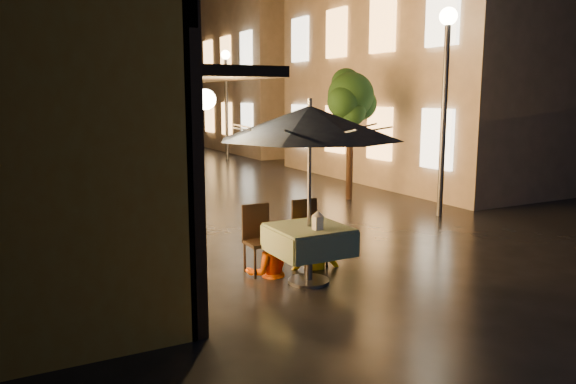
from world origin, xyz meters
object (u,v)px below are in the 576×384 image
streetlamp_near (446,74)px  patio_umbrella (310,123)px  person_yellow (315,220)px  cafe_table (309,240)px  table_lantern (318,219)px  person_orange (268,228)px  bicycle_0 (151,215)px

streetlamp_near → patio_umbrella: (-4.57, -2.44, -0.77)m
patio_umbrella → person_yellow: size_ratio=1.72×
streetlamp_near → cafe_table: streetlamp_near is taller
streetlamp_near → table_lantern: bearing=-149.8°
person_orange → streetlamp_near: bearing=-149.1°
streetlamp_near → person_yellow: bearing=-155.6°
streetlamp_near → patio_umbrella: streetlamp_near is taller
person_orange → cafe_table: bearing=130.8°
person_orange → bicycle_0: 3.01m
table_lantern → bicycle_0: size_ratio=0.16×
table_lantern → person_yellow: 0.91m
cafe_table → person_yellow: person_yellow is taller
table_lantern → cafe_table: bearing=90.0°
patio_umbrella → bicycle_0: size_ratio=1.56×
cafe_table → patio_umbrella: bearing=159.4°
person_orange → person_yellow: size_ratio=0.95×
person_orange → bicycle_0: person_orange is taller
streetlamp_near → bicycle_0: streetlamp_near is taller
person_yellow → bicycle_0: (-1.67, 2.86, -0.30)m
cafe_table → table_lantern: (-0.00, -0.22, 0.33)m
patio_umbrella → person_orange: bearing=120.8°
streetlamp_near → table_lantern: size_ratio=16.92×
person_yellow → streetlamp_near: bearing=-142.0°
streetlamp_near → person_yellow: size_ratio=2.96×
patio_umbrella → person_yellow: 1.59m
cafe_table → person_orange: 0.66m
patio_umbrella → person_yellow: bearing=53.0°
streetlamp_near → cafe_table: bearing=-151.9°
table_lantern → person_yellow: person_yellow is taller
cafe_table → patio_umbrella: (-0.00, 0.00, 1.56)m
person_orange → person_yellow: 0.75m
table_lantern → bicycle_0: table_lantern is taller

